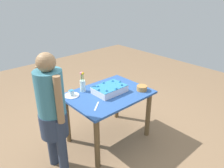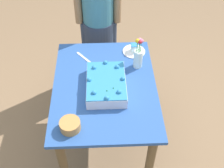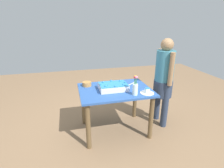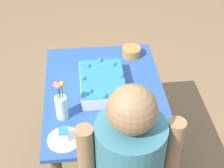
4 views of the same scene
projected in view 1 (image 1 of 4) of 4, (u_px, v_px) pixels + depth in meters
ground_plane at (109, 137)px, 3.28m from camera, size 8.00×8.00×0.00m
dining_table at (108, 102)px, 3.03m from camera, size 1.10×0.82×0.74m
sheet_cake at (110, 89)px, 2.98m from camera, size 0.43×0.30×0.12m
serving_plate_with_slice at (71, 94)px, 2.89m from camera, size 0.20×0.20×0.08m
cake_knife at (97, 106)px, 2.65m from camera, size 0.18×0.15×0.00m
flower_vase at (83, 84)px, 2.98m from camera, size 0.08×0.08×0.28m
fruit_bowl at (142, 88)px, 3.04m from camera, size 0.14×0.14×0.07m
person_standing at (52, 109)px, 2.37m from camera, size 0.31×0.45×1.49m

